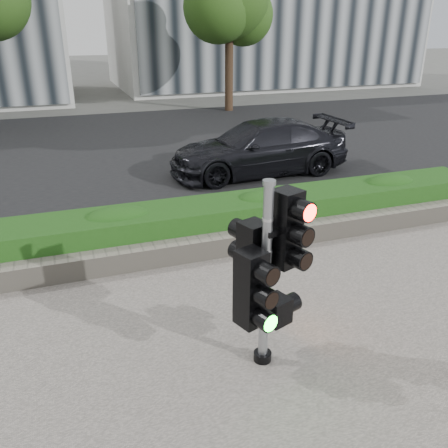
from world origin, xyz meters
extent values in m
plane|color=#51514C|center=(0.00, 0.00, 0.00)|extent=(120.00, 120.00, 0.00)
cube|color=black|center=(0.00, 10.00, 0.01)|extent=(60.00, 13.00, 0.02)
cube|color=gray|center=(0.00, 3.15, 0.06)|extent=(60.00, 0.25, 0.12)
cube|color=gray|center=(0.00, 1.90, 0.20)|extent=(12.00, 0.32, 0.34)
cube|color=#367624|center=(0.00, 2.55, 0.37)|extent=(12.00, 1.00, 0.68)
cylinder|color=black|center=(5.50, 15.50, 1.79)|extent=(0.36, 0.36, 3.58)
sphere|color=#234413|center=(6.27, 15.82, 3.97)|extent=(2.56, 2.56, 2.56)
sphere|color=#234413|center=(4.86, 15.12, 4.22)|extent=(2.82, 2.82, 2.82)
cylinder|color=black|center=(-0.07, -0.85, 0.08)|extent=(0.21, 0.21, 0.10)
cylinder|color=gray|center=(-0.07, -0.85, 1.09)|extent=(0.11, 0.11, 2.12)
cylinder|color=gray|center=(-0.07, -0.85, 2.18)|extent=(0.13, 0.13, 0.05)
cube|color=#FF1107|center=(0.17, -0.80, 1.64)|extent=(0.34, 0.34, 0.85)
cube|color=#14E51E|center=(-0.28, -0.96, 1.09)|extent=(0.34, 0.34, 0.85)
cube|color=black|center=(-0.12, -0.61, 1.38)|extent=(0.34, 0.34, 0.58)
cube|color=orange|center=(0.14, -0.74, 0.60)|extent=(0.34, 0.34, 0.31)
imported|color=black|center=(2.86, 6.05, 0.69)|extent=(4.67, 1.99, 1.34)
camera|label=1|loc=(-1.97, -4.88, 3.61)|focal=38.00mm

